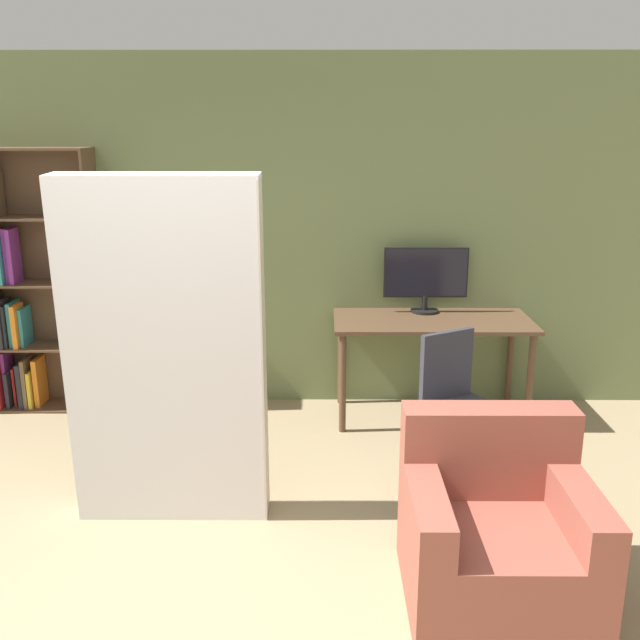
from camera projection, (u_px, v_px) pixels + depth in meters
name	position (u px, v px, depth m)	size (l,w,h in m)	color
wall_back	(239.00, 235.00, 5.52)	(8.00, 0.06, 2.70)	#6B7A4C
desk	(432.00, 331.00, 5.33)	(1.47, 0.69, 0.78)	brown
monitor	(426.00, 276.00, 5.44)	(0.64, 0.21, 0.50)	black
office_chair	(459.00, 420.00, 4.51)	(0.60, 0.60, 0.92)	#4C4C51
bookshelf	(29.00, 293.00, 5.49)	(0.87, 0.33, 2.02)	brown
mattress_near	(167.00, 355.00, 3.86)	(1.07, 0.28, 1.94)	silver
armchair	(495.00, 532.00, 3.36)	(0.85, 0.80, 0.85)	#934C3D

